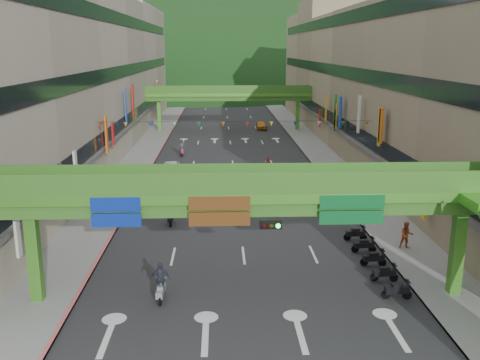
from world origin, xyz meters
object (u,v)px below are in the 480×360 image
at_px(scooter_rider_mid, 267,165).
at_px(car_yellow, 261,125).
at_px(overpass_near, 268,208).
at_px(car_silver, 171,168).
at_px(pedestrian_red, 406,237).
at_px(scooter_rider_near, 171,212).

xyz_separation_m(scooter_rider_mid, car_yellow, (1.80, 32.09, -0.32)).
relative_size(overpass_near, scooter_rider_mid, 14.40).
bearing_deg(overpass_near, car_yellow, 85.91).
distance_m(car_silver, car_yellow, 33.57).
distance_m(scooter_rider_mid, car_silver, 10.16).
height_order(car_silver, car_yellow, car_yellow).
bearing_deg(car_silver, scooter_rider_mid, 1.72).
relative_size(car_silver, car_yellow, 0.95).
relative_size(car_silver, pedestrian_red, 2.10).
bearing_deg(scooter_rider_near, car_silver, 94.95).
relative_size(overpass_near, pedestrian_red, 15.62).
relative_size(scooter_rider_near, car_silver, 0.54).
bearing_deg(car_silver, car_yellow, 74.91).
distance_m(scooter_rider_near, pedestrian_red, 16.89).
distance_m(overpass_near, pedestrian_red, 12.82).
relative_size(car_yellow, pedestrian_red, 2.22).
bearing_deg(overpass_near, scooter_rider_mid, 84.95).
bearing_deg(scooter_rider_mid, overpass_near, -95.05).
distance_m(scooter_rider_mid, pedestrian_red, 23.03).
height_order(overpass_near, car_silver, overpass_near).
bearing_deg(car_silver, pedestrian_red, -46.84).
xyz_separation_m(scooter_rider_near, car_silver, (-1.45, 16.76, -0.33)).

